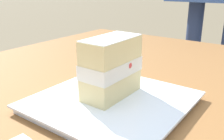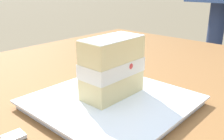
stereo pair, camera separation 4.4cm
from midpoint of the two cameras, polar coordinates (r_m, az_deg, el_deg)
The scene contains 2 objects.
dessert_plate at distance 0.47m, azimuth 2.73°, elevation -7.30°, with size 0.26×0.26×0.02m.
cake_slice at distance 0.46m, azimuth 2.83°, elevation 0.61°, with size 0.12×0.07×0.11m.
Camera 2 is at (0.19, 0.27, 0.93)m, focal length 40.59 mm.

